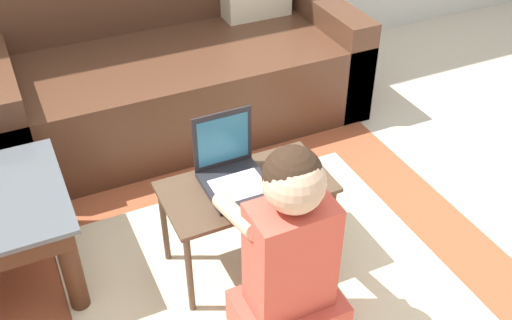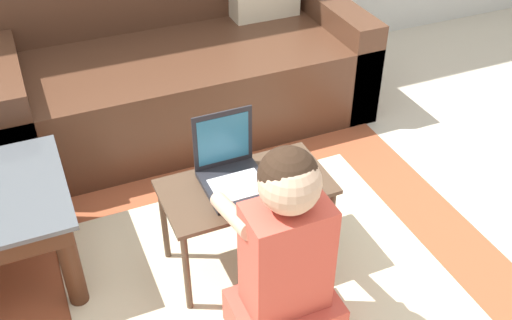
% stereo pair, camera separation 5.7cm
% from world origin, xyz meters
% --- Properties ---
extents(ground_plane, '(16.00, 16.00, 0.00)m').
position_xyz_m(ground_plane, '(0.00, 0.00, 0.00)').
color(ground_plane, beige).
extents(area_rug, '(1.90, 1.80, 0.01)m').
position_xyz_m(area_rug, '(-0.12, 0.01, 0.00)').
color(area_rug, '#9E4C2D').
rests_on(area_rug, ground_plane).
extents(couch, '(1.82, 0.87, 0.86)m').
position_xyz_m(couch, '(-0.01, 1.35, 0.29)').
color(couch, '#4C2D1E').
rests_on(couch, ground_plane).
extents(laptop_desk, '(0.61, 0.33, 0.38)m').
position_xyz_m(laptop_desk, '(-0.12, 0.19, 0.33)').
color(laptop_desk, '#4C3828').
rests_on(laptop_desk, ground_plane).
extents(laptop, '(0.22, 0.24, 0.25)m').
position_xyz_m(laptop, '(-0.16, 0.22, 0.42)').
color(laptop, '#232328').
rests_on(laptop, laptop_desk).
extents(computer_mouse, '(0.06, 0.10, 0.03)m').
position_xyz_m(computer_mouse, '(-0.00, 0.21, 0.40)').
color(computer_mouse, black).
rests_on(computer_mouse, laptop_desk).
extents(person_seated, '(0.35, 0.42, 0.77)m').
position_xyz_m(person_seated, '(-0.13, -0.16, 0.36)').
color(person_seated, '#CC4C3D').
rests_on(person_seated, ground_plane).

